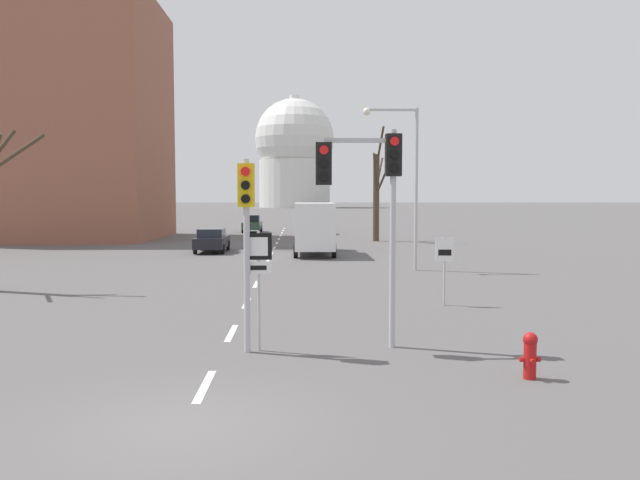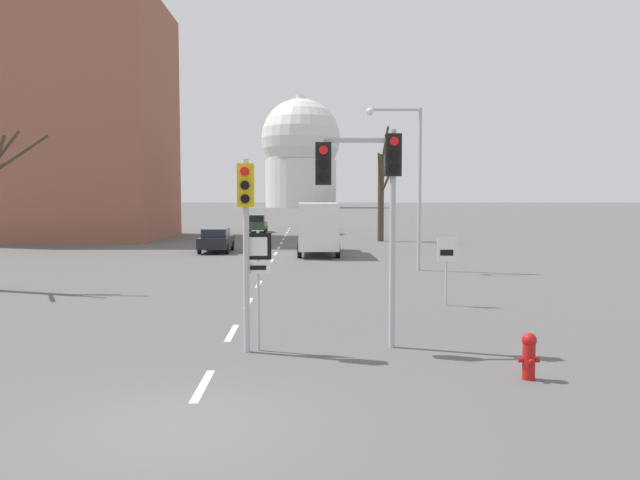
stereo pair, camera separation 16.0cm
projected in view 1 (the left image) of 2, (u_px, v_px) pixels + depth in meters
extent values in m
plane|color=#565454|center=(185.00, 426.00, 9.50)|extent=(800.00, 800.00, 0.00)
cube|color=silver|center=(205.00, 386.00, 11.50)|extent=(0.16, 2.00, 0.01)
cube|color=silver|center=(232.00, 333.00, 15.99)|extent=(0.16, 2.00, 0.01)
cube|color=silver|center=(247.00, 303.00, 20.48)|extent=(0.16, 2.00, 0.01)
cube|color=silver|center=(256.00, 284.00, 24.97)|extent=(0.16, 2.00, 0.01)
cube|color=silver|center=(263.00, 271.00, 29.45)|extent=(0.16, 2.00, 0.01)
cube|color=silver|center=(268.00, 261.00, 33.94)|extent=(0.16, 2.00, 0.01)
cube|color=silver|center=(271.00, 254.00, 38.43)|extent=(0.16, 2.00, 0.01)
cube|color=silver|center=(274.00, 248.00, 42.91)|extent=(0.16, 2.00, 0.01)
cube|color=silver|center=(277.00, 243.00, 47.40)|extent=(0.16, 2.00, 0.01)
cube|color=silver|center=(279.00, 239.00, 51.89)|extent=(0.16, 2.00, 0.01)
cube|color=silver|center=(281.00, 236.00, 56.38)|extent=(0.16, 2.00, 0.01)
cube|color=silver|center=(282.00, 233.00, 60.86)|extent=(0.16, 2.00, 0.01)
cube|color=silver|center=(283.00, 230.00, 65.35)|extent=(0.16, 2.00, 0.01)
cube|color=silver|center=(284.00, 228.00, 69.84)|extent=(0.16, 2.00, 0.01)
cylinder|color=#B2B2B7|center=(247.00, 257.00, 13.88)|extent=(0.14, 0.14, 4.33)
cube|color=yellow|center=(246.00, 185.00, 13.77)|extent=(0.36, 0.28, 0.96)
cylinder|color=red|center=(245.00, 171.00, 13.58)|extent=(0.20, 0.06, 0.20)
cylinder|color=black|center=(246.00, 185.00, 13.61)|extent=(0.20, 0.06, 0.20)
cylinder|color=black|center=(246.00, 199.00, 13.63)|extent=(0.20, 0.06, 0.20)
cylinder|color=#B2B2B7|center=(393.00, 239.00, 14.34)|extent=(0.14, 0.14, 5.02)
cube|color=black|center=(393.00, 155.00, 14.21)|extent=(0.36, 0.28, 0.96)
cylinder|color=red|center=(395.00, 141.00, 14.02)|extent=(0.20, 0.06, 0.20)
cylinder|color=black|center=(394.00, 155.00, 14.04)|extent=(0.20, 0.06, 0.20)
cylinder|color=black|center=(394.00, 168.00, 14.06)|extent=(0.20, 0.06, 0.20)
cube|color=#B2B2B7|center=(359.00, 140.00, 14.16)|extent=(1.59, 0.10, 0.10)
cube|color=black|center=(324.00, 164.00, 14.17)|extent=(0.36, 0.28, 0.96)
cylinder|color=red|center=(324.00, 150.00, 13.98)|extent=(0.20, 0.06, 0.20)
cylinder|color=black|center=(324.00, 163.00, 14.00)|extent=(0.20, 0.06, 0.20)
cylinder|color=black|center=(324.00, 177.00, 14.02)|extent=(0.20, 0.06, 0.20)
cylinder|color=#B2B2B7|center=(259.00, 291.00, 14.07)|extent=(0.07, 0.07, 2.73)
cube|color=black|center=(258.00, 246.00, 13.98)|extent=(0.60, 0.03, 0.60)
cube|color=white|center=(258.00, 247.00, 13.96)|extent=(0.42, 0.01, 0.42)
cube|color=white|center=(259.00, 268.00, 14.01)|extent=(0.60, 0.03, 0.28)
cube|color=black|center=(259.00, 268.00, 13.99)|extent=(0.36, 0.01, 0.10)
cylinder|color=#B2B2B7|center=(444.00, 271.00, 20.03)|extent=(0.07, 0.07, 2.24)
cube|color=white|center=(445.00, 250.00, 19.97)|extent=(0.60, 0.03, 0.76)
cube|color=black|center=(445.00, 253.00, 19.96)|extent=(0.42, 0.01, 0.19)
cylinder|color=#B21414|center=(530.00, 361.00, 11.95)|extent=(0.24, 0.24, 0.69)
sphere|color=#B21414|center=(530.00, 339.00, 11.92)|extent=(0.28, 0.28, 0.28)
cylinder|color=#B21414|center=(522.00, 359.00, 11.94)|extent=(0.08, 0.10, 0.10)
cylinder|color=#B21414|center=(538.00, 359.00, 11.95)|extent=(0.08, 0.10, 0.10)
cylinder|color=#B21414|center=(533.00, 361.00, 11.79)|extent=(0.10, 0.08, 0.10)
cylinder|color=#B2B2B7|center=(416.00, 190.00, 29.49)|extent=(0.16, 0.16, 7.67)
cube|color=#B2B2B7|center=(392.00, 110.00, 29.19)|extent=(2.37, 0.10, 0.10)
sphere|color=#F2EAC6|center=(367.00, 112.00, 29.16)|extent=(0.36, 0.36, 0.36)
cube|color=slate|center=(318.00, 223.00, 67.87)|extent=(1.76, 3.95, 0.63)
cube|color=#1E232D|center=(318.00, 217.00, 67.63)|extent=(1.49, 1.90, 0.62)
cylinder|color=black|center=(310.00, 225.00, 69.09)|extent=(0.18, 0.71, 0.71)
cylinder|color=black|center=(325.00, 225.00, 69.14)|extent=(0.18, 0.71, 0.71)
cylinder|color=black|center=(311.00, 226.00, 66.65)|extent=(0.18, 0.71, 0.71)
cylinder|color=black|center=(326.00, 226.00, 66.70)|extent=(0.18, 0.71, 0.71)
cube|color=maroon|center=(319.00, 227.00, 59.14)|extent=(1.76, 3.88, 0.75)
cube|color=#1E232D|center=(319.00, 219.00, 58.90)|extent=(1.50, 1.86, 0.65)
cylinder|color=black|center=(310.00, 230.00, 60.34)|extent=(0.18, 0.62, 0.62)
cylinder|color=black|center=(327.00, 230.00, 60.39)|extent=(0.18, 0.62, 0.62)
cylinder|color=black|center=(311.00, 231.00, 57.94)|extent=(0.18, 0.62, 0.62)
cylinder|color=black|center=(328.00, 231.00, 57.99)|extent=(0.18, 0.62, 0.62)
cube|color=#2D4C33|center=(252.00, 226.00, 61.76)|extent=(1.75, 4.30, 0.71)
cube|color=#1E232D|center=(252.00, 219.00, 61.50)|extent=(1.49, 2.07, 0.70)
cylinder|color=black|center=(245.00, 228.00, 63.09)|extent=(0.18, 0.65, 0.65)
cylinder|color=black|center=(261.00, 228.00, 63.14)|extent=(0.18, 0.65, 0.65)
cylinder|color=black|center=(243.00, 230.00, 60.43)|extent=(0.18, 0.65, 0.65)
cylinder|color=black|center=(260.00, 230.00, 60.48)|extent=(0.18, 0.65, 0.65)
cube|color=black|center=(212.00, 242.00, 39.51)|extent=(1.81, 4.41, 0.67)
cube|color=#1E232D|center=(212.00, 233.00, 39.25)|extent=(1.54, 2.12, 0.53)
cylinder|color=black|center=(202.00, 246.00, 40.87)|extent=(0.18, 0.63, 0.63)
cylinder|color=black|center=(228.00, 245.00, 40.92)|extent=(0.18, 0.63, 0.63)
cylinder|color=black|center=(195.00, 249.00, 38.14)|extent=(0.18, 0.63, 0.63)
cylinder|color=black|center=(223.00, 249.00, 38.20)|extent=(0.18, 0.63, 0.63)
cube|color=silver|center=(305.00, 217.00, 87.99)|extent=(1.81, 4.09, 0.74)
cube|color=#1E232D|center=(305.00, 212.00, 87.74)|extent=(1.54, 1.96, 0.56)
cylinder|color=black|center=(299.00, 219.00, 89.25)|extent=(0.18, 0.70, 0.70)
cylinder|color=black|center=(311.00, 219.00, 89.30)|extent=(0.18, 0.70, 0.70)
cylinder|color=black|center=(299.00, 220.00, 86.72)|extent=(0.18, 0.70, 0.70)
cylinder|color=black|center=(312.00, 220.00, 86.78)|extent=(0.18, 0.70, 0.70)
cube|color=#333842|center=(313.00, 228.00, 40.73)|extent=(2.20, 2.00, 2.10)
cube|color=white|center=(314.00, 226.00, 37.11)|extent=(2.30, 5.20, 2.70)
cylinder|color=black|center=(296.00, 244.00, 40.76)|extent=(0.24, 0.88, 0.88)
cylinder|color=black|center=(330.00, 244.00, 40.83)|extent=(0.24, 0.88, 0.88)
cylinder|color=black|center=(296.00, 250.00, 35.75)|extent=(0.24, 0.88, 0.88)
cylinder|color=black|center=(334.00, 250.00, 35.82)|extent=(0.24, 0.88, 0.88)
cylinder|color=#473828|center=(14.00, 155.00, 22.80)|extent=(2.35, 0.26, 1.59)
cylinder|color=#473828|center=(376.00, 198.00, 49.25)|extent=(0.49, 0.49, 6.86)
cylinder|color=#473828|center=(380.00, 146.00, 47.97)|extent=(0.44, 2.17, 2.95)
cylinder|color=#473828|center=(375.00, 170.00, 48.17)|extent=(0.56, 2.00, 2.54)
cylinder|color=#473828|center=(380.00, 169.00, 50.26)|extent=(0.86, 2.47, 2.12)
cylinder|color=#473828|center=(383.00, 179.00, 48.08)|extent=(0.76, 2.31, 2.13)
cylinder|color=#473828|center=(376.00, 178.00, 49.69)|extent=(0.32, 1.26, 2.03)
cylinder|color=silver|center=(295.00, 184.00, 209.93)|extent=(23.80, 23.80, 15.87)
sphere|color=silver|center=(295.00, 138.00, 208.88)|extent=(26.45, 26.45, 26.45)
cylinder|color=silver|center=(294.00, 103.00, 208.07)|extent=(3.17, 3.17, 4.63)
cube|color=#935642|center=(49.00, 120.00, 51.94)|extent=(18.00, 14.00, 19.82)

